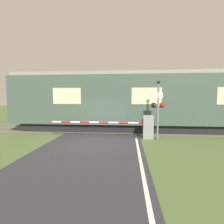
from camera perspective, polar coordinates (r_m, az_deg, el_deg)
The scene contains 5 objects.
ground_plane at distance 9.78m, azimuth -5.45°, elevation -9.76°, with size 80.00×80.00×0.00m, color #4C6033.
track_bed at distance 13.28m, azimuth -2.50°, elevation -5.75°, with size 36.00×3.20×0.13m.
train at distance 12.98m, azimuth 10.54°, elevation 3.41°, with size 19.31×2.89×4.22m.
crossing_barrier at distance 10.59m, azimuth 9.09°, elevation -4.60°, with size 6.32×0.44×1.39m.
signal_post at distance 10.44m, azimuth 14.80°, elevation 1.81°, with size 0.78×0.26×3.41m.
Camera 1 is at (1.79, -9.30, 2.46)m, focal length 28.00 mm.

